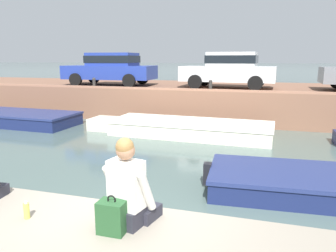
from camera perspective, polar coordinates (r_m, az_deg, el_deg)
The scene contains 12 objects.
ground_plane at distance 8.75m, azimuth 4.70°, elevation -6.09°, with size 400.00×400.00×0.00m, color #4C605B.
far_quay_wall at distance 16.06m, azimuth 10.43°, elevation 4.43°, with size 60.00×6.00×1.39m, color brown.
far_wall_coping at distance 13.13m, azimuth 9.16°, elevation 6.14°, with size 60.00×0.24×0.08m, color #9F6C52.
boat_moored_west_navy at distance 15.08m, azimuth -25.75°, elevation 1.31°, with size 6.26×2.21×0.52m.
boat_moored_central_cream at distance 11.55m, azimuth 2.58°, elevation -0.34°, with size 6.73×2.10×0.52m.
car_leftmost_blue at distance 16.31m, azimuth -9.91°, elevation 10.00°, with size 4.40×2.11×1.54m.
car_left_inner_white at distance 14.70m, azimuth 10.66°, elevation 9.81°, with size 4.09×2.09×1.54m.
mooring_bollard_west at distance 15.04m, azimuth -12.76°, elevation 7.44°, with size 0.15×0.15×0.45m.
mooring_bollard_mid at distance 13.30m, azimuth 7.41°, elevation 7.12°, with size 0.15×0.15×0.45m.
person_seated_right at distance 3.58m, azimuth -6.79°, elevation -11.15°, with size 0.58×0.59×0.97m.
bottle_drink at distance 4.08m, azimuth -23.41°, elevation -13.37°, with size 0.06×0.06×0.20m.
backpack_on_ledge at distance 3.52m, azimuth -9.61°, elevation -15.35°, with size 0.28×0.24×0.41m.
Camera 1 is at (1.68, -3.48, 2.66)m, focal length 35.00 mm.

